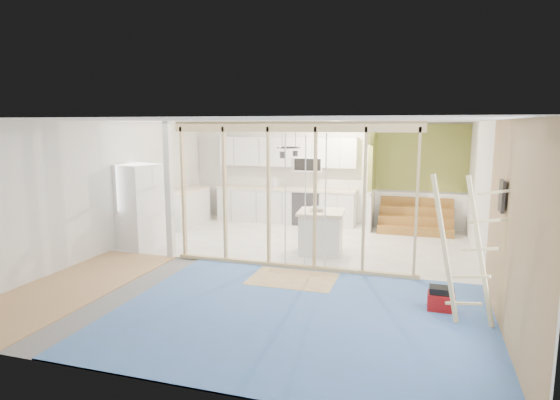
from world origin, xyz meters
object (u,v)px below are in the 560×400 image
(island, at_px, (321,233))
(ladder, at_px, (467,250))
(fridge, at_px, (140,207))
(toolbox, at_px, (441,300))

(island, height_order, ladder, ladder)
(island, xyz_separation_m, ladder, (2.45, -2.68, 0.54))
(fridge, distance_m, ladder, 6.45)
(fridge, relative_size, island, 1.80)
(fridge, height_order, toolbox, fridge)
(island, bearing_deg, fridge, -175.63)
(fridge, bearing_deg, island, 26.95)
(fridge, xyz_separation_m, ladder, (6.12, -2.03, 0.10))
(island, bearing_deg, ladder, -53.23)
(fridge, relative_size, ladder, 0.92)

